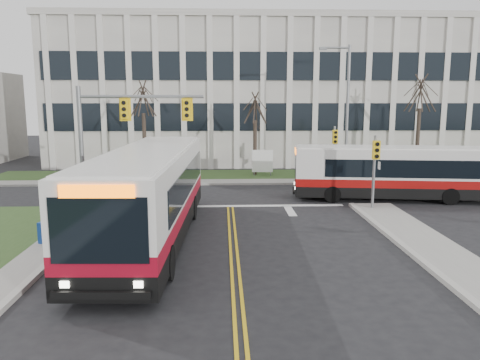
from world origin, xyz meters
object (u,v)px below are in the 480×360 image
at_px(newspaper_box_blue, 47,234).
at_px(bus_cross, 394,174).
at_px(streetlight, 345,105).
at_px(directory_sign, 262,161).
at_px(bus_main, 150,196).

bearing_deg(newspaper_box_blue, bus_cross, 37.83).
distance_m(streetlight, bus_cross, 7.76).
distance_m(streetlight, newspaper_box_blue, 21.55).
bearing_deg(directory_sign, newspaper_box_blue, -121.26).
distance_m(streetlight, bus_main, 18.27).
bearing_deg(bus_main, streetlight, 53.14).
bearing_deg(bus_main, bus_cross, 32.37).
bearing_deg(streetlight, bus_main, -129.00).
bearing_deg(newspaper_box_blue, streetlight, 55.93).
relative_size(streetlight, newspaper_box_blue, 9.68).
xyz_separation_m(directory_sign, bus_main, (-5.77, -15.25, 0.61)).
relative_size(bus_main, bus_cross, 1.22).
xyz_separation_m(streetlight, bus_main, (-11.30, -13.95, -3.41)).
bearing_deg(newspaper_box_blue, bus_main, 21.18).
bearing_deg(directory_sign, bus_main, -110.72).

